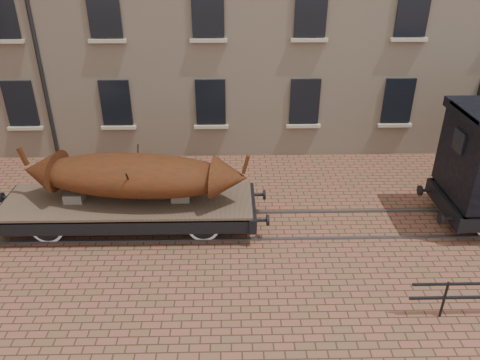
{
  "coord_description": "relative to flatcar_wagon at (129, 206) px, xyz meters",
  "views": [
    {
      "loc": [
        -1.77,
        -11.69,
        7.85
      ],
      "look_at": [
        -1.51,
        0.5,
        1.3
      ],
      "focal_mm": 35.0,
      "sensor_mm": 36.0,
      "label": 1
    }
  ],
  "objects": [
    {
      "name": "rail_track",
      "position": [
        4.75,
        0.0,
        -0.73
      ],
      "size": [
        30.0,
        1.52,
        0.06
      ],
      "color": "#59595E",
      "rests_on": "ground"
    },
    {
      "name": "iron_boat",
      "position": [
        0.26,
        -0.0,
        1.0
      ],
      "size": [
        6.49,
        2.33,
        1.56
      ],
      "color": "#50200C",
      "rests_on": "flatcar_wagon"
    },
    {
      "name": "flatcar_wagon",
      "position": [
        0.0,
        0.0,
        0.0
      ],
      "size": [
        8.08,
        2.19,
        1.22
      ],
      "color": "brown",
      "rests_on": "ground"
    },
    {
      "name": "ground",
      "position": [
        4.75,
        0.0,
        -0.76
      ],
      "size": [
        90.0,
        90.0,
        0.0
      ],
      "primitive_type": "plane",
      "color": "brown"
    }
  ]
}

